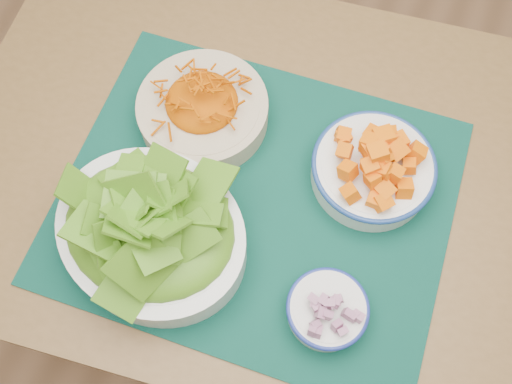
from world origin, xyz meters
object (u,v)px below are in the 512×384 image
at_px(table, 280,197).
at_px(carrot_bowl, 202,106).
at_px(onion_bowl, 327,309).
at_px(lettuce_bowl, 150,228).
at_px(squash_bowl, 374,166).
at_px(placemat, 256,200).

height_order(table, carrot_bowl, carrot_bowl).
bearing_deg(onion_bowl, lettuce_bowl, 178.16).
bearing_deg(squash_bowl, table, -164.04).
bearing_deg(onion_bowl, squash_bowl, 90.96).
relative_size(squash_bowl, onion_bowl, 1.67).
relative_size(table, placemat, 1.95).
height_order(carrot_bowl, onion_bowl, carrot_bowl).
bearing_deg(table, placemat, -114.67).
xyz_separation_m(table, squash_bowl, (0.13, 0.04, 0.16)).
height_order(placemat, onion_bowl, onion_bowl).
distance_m(lettuce_bowl, onion_bowl, 0.28).
bearing_deg(table, carrot_bowl, 159.51).
height_order(table, onion_bowl, onion_bowl).
height_order(table, squash_bowl, squash_bowl).
distance_m(carrot_bowl, onion_bowl, 0.38).
height_order(table, placemat, placemat).
distance_m(table, squash_bowl, 0.21).
bearing_deg(placemat, onion_bowl, -41.86).
bearing_deg(squash_bowl, onion_bowl, -89.04).
distance_m(squash_bowl, lettuce_bowl, 0.35).
height_order(squash_bowl, onion_bowl, squash_bowl).
relative_size(lettuce_bowl, onion_bowl, 2.40).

